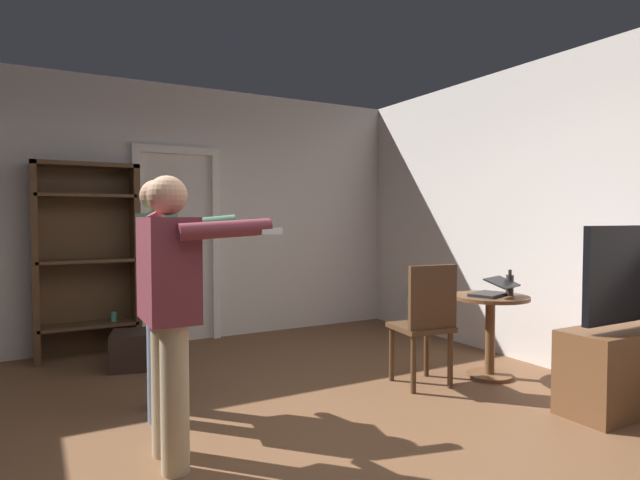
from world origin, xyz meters
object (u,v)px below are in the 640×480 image
Objects in this scene: tv_flatscreen at (632,354)px; wooden_chair at (426,320)px; bookshelf at (87,253)px; suitcase_dark at (141,349)px; person_blue_shirt at (171,298)px; laptop at (493,290)px; person_striped_shirt at (159,279)px; side_table at (490,322)px; bottle_on_table at (510,285)px.

tv_flatscreen is 1.47m from wooden_chair.
suitcase_dark is (0.38, -0.65, -0.86)m from bookshelf.
person_blue_shirt is at bearing -171.33° from wooden_chair.
laptop is at bearing -9.26° from wooden_chair.
wooden_chair is at bearing -12.65° from person_striped_shirt.
laptop is 0.68m from wooden_chair.
person_striped_shirt is at bearing 82.67° from person_blue_shirt.
person_blue_shirt is 0.77m from person_striped_shirt.
tv_flatscreen is at bearing -68.81° from laptop.
suitcase_dark is (-2.55, 1.75, -0.31)m from side_table.
suitcase_dark is at bearing -59.81° from bookshelf.
tv_flatscreen is 4.00m from suitcase_dark.
person_striped_shirt reaches higher than tv_flatscreen.
suitcase_dark is (0.19, 2.01, -0.75)m from person_blue_shirt.
bottle_on_table is at bearing -39.01° from bookshelf.
bookshelf reaches higher than side_table.
laptop is 0.81× the size of suitcase_dark.
person_blue_shirt is (-2.72, -0.21, 0.17)m from laptop.
laptop is (-0.02, -0.04, 0.28)m from side_table.
laptop is at bearing -11.83° from person_striped_shirt.
tv_flatscreen is 5.91× the size of bottle_on_table.
side_table is at bearing 150.26° from bottle_on_table.
person_striped_shirt is at bearing 168.17° from laptop.
laptop is 0.26× the size of person_blue_shirt.
side_table is at bearing -20.42° from suitcase_dark.
bottle_on_table is 2.88m from person_blue_shirt.
wooden_chair is 2.14m from person_blue_shirt.
laptop is (-0.37, 0.95, 0.37)m from tv_flatscreen.
side_table is at bearing -39.40° from bookshelf.
bottle_on_table is (0.16, -0.04, 0.04)m from laptop.
laptop is 0.42× the size of wooden_chair.
bookshelf is at bearing 134.15° from wooden_chair.
tv_flatscreen is at bearing -70.43° from side_table.
suitcase_dark is at bearing 138.27° from wooden_chair.
person_striped_shirt is (-2.99, 1.50, 0.56)m from tv_flatscreen.
person_blue_shirt is at bearing -176.53° from bottle_on_table.
tv_flatscreen is 1.87× the size of side_table.
side_table is 0.28m from laptop.
laptop is at bearing -21.22° from suitcase_dark.
bookshelf reaches higher than tv_flatscreen.
wooden_chair is at bearing 133.63° from tv_flatscreen.
tv_flatscreen is at bearing -13.47° from person_blue_shirt.
tv_flatscreen is 1.06m from side_table.
side_table is 0.43× the size of person_striped_shirt.
wooden_chair is at bearing 174.48° from side_table.
bottle_on_table is (0.14, -0.08, 0.32)m from side_table.
side_table is (2.93, -2.41, -0.55)m from bookshelf.
side_table is 0.71× the size of wooden_chair.
bookshelf reaches higher than suitcase_dark.
laptop is 0.25× the size of person_striped_shirt.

